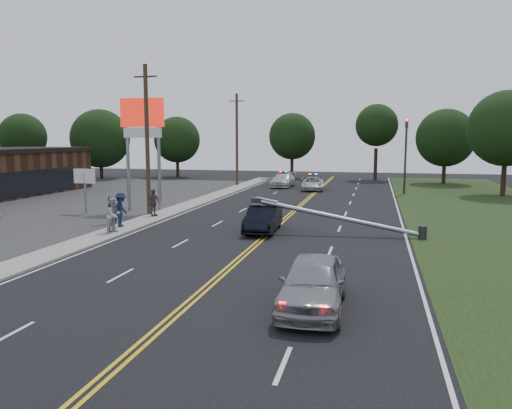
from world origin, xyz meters
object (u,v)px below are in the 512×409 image
(small_sign, at_px, (85,180))
(fallen_streetlight, at_px, (346,219))
(pylon_sign, at_px, (142,127))
(utility_pole_mid, at_px, (147,140))
(bystander_a, at_px, (112,214))
(utility_pole_far, at_px, (237,139))
(emergency_b, at_px, (283,180))
(crashed_sedan, at_px, (263,218))
(bystander_b, at_px, (114,215))
(traffic_signal, at_px, (406,149))
(emergency_a, at_px, (313,184))
(bystander_d, at_px, (153,203))
(waiting_sedan, at_px, (313,283))
(bystander_c, at_px, (121,210))

(small_sign, relative_size, fallen_streetlight, 0.33)
(pylon_sign, xyz_separation_m, small_sign, (-3.50, -2.00, -3.66))
(utility_pole_mid, xyz_separation_m, bystander_a, (0.91, -6.43, -3.98))
(utility_pole_far, distance_m, emergency_b, 6.74)
(pylon_sign, distance_m, crashed_sedan, 12.79)
(bystander_b, bearing_deg, traffic_signal, -21.44)
(utility_pole_mid, bearing_deg, crashed_sedan, -23.66)
(bystander_a, bearing_deg, emergency_a, -5.04)
(utility_pole_mid, xyz_separation_m, bystander_d, (0.69, -0.79, -4.07))
(utility_pole_mid, distance_m, emergency_b, 23.06)
(small_sign, bearing_deg, emergency_b, 65.72)
(fallen_streetlight, xyz_separation_m, emergency_a, (-4.70, 23.35, -0.27))
(fallen_streetlight, distance_m, waiting_sedan, 11.96)
(fallen_streetlight, xyz_separation_m, bystander_a, (-12.48, -2.43, 0.19))
(crashed_sedan, bearing_deg, waiting_sedan, -73.12)
(crashed_sedan, bearing_deg, bystander_c, -175.28)
(bystander_a, distance_m, bystander_b, 0.29)
(small_sign, height_order, crashed_sedan, small_sign)
(fallen_streetlight, xyz_separation_m, bystander_d, (-12.70, 3.21, 0.09))
(pylon_sign, height_order, emergency_b, pylon_sign)
(pylon_sign, relative_size, emergency_b, 1.56)
(bystander_a, xyz_separation_m, bystander_d, (-0.22, 5.64, -0.09))
(bystander_b, distance_m, bystander_d, 5.86)
(pylon_sign, distance_m, emergency_a, 20.72)
(small_sign, xyz_separation_m, bystander_c, (5.41, -4.91, -1.22))
(small_sign, distance_m, traffic_signal, 28.72)
(pylon_sign, bearing_deg, bystander_c, -74.56)
(utility_pole_far, height_order, crashed_sedan, utility_pole_far)
(utility_pole_mid, height_order, bystander_c, utility_pole_mid)
(bystander_b, bearing_deg, crashed_sedan, -57.84)
(pylon_sign, bearing_deg, utility_pole_mid, -56.98)
(waiting_sedan, bearing_deg, bystander_c, 137.36)
(utility_pole_far, bearing_deg, fallen_streetlight, -62.76)
(fallen_streetlight, bearing_deg, traffic_signal, 79.41)
(crashed_sedan, distance_m, bystander_d, 8.66)
(traffic_signal, relative_size, waiting_sedan, 1.48)
(fallen_streetlight, bearing_deg, pylon_sign, 157.78)
(utility_pole_mid, xyz_separation_m, emergency_a, (8.68, 19.35, -4.44))
(small_sign, xyz_separation_m, utility_pole_far, (4.80, 22.00, 2.75))
(bystander_b, bearing_deg, utility_pole_mid, 21.68)
(utility_pole_far, bearing_deg, emergency_b, 0.64)
(crashed_sedan, bearing_deg, utility_pole_far, 106.12)
(waiting_sedan, relative_size, bystander_d, 2.66)
(bystander_c, bearing_deg, emergency_a, -25.06)
(utility_pole_mid, bearing_deg, pylon_sign, 123.02)
(bystander_b, bearing_deg, bystander_a, 55.89)
(emergency_a, xyz_separation_m, emergency_b, (-3.53, 2.71, 0.10))
(utility_pole_far, bearing_deg, bystander_d, -88.27)
(bystander_d, bearing_deg, waiting_sedan, -119.97)
(emergency_a, xyz_separation_m, bystander_a, (-7.78, -25.78, 0.46))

